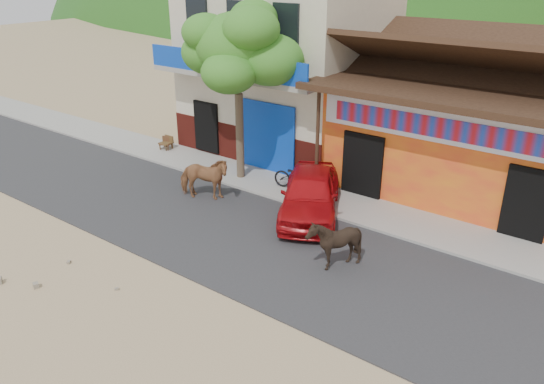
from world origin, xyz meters
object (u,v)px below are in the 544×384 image
at_px(tree, 239,94).
at_px(red_car, 310,193).
at_px(cafe_chair_right, 165,138).
at_px(cafe_chair_left, 165,137).
at_px(cow_tan, 204,178).
at_px(cow_dark, 334,243).
at_px(scooter, 298,177).

bearing_deg(tree, red_car, -15.52).
bearing_deg(tree, cafe_chair_right, 173.92).
relative_size(cafe_chair_left, cafe_chair_right, 1.05).
bearing_deg(red_car, tree, 136.23).
height_order(red_car, cafe_chair_right, red_car).
height_order(cow_tan, red_car, cow_tan).
relative_size(tree, cafe_chair_right, 6.45).
relative_size(tree, cow_dark, 4.36).
relative_size(scooter, cafe_chair_right, 1.88).
bearing_deg(tree, scooter, 5.29).
height_order(tree, red_car, tree).
bearing_deg(cow_tan, cow_dark, -127.39).
relative_size(cow_tan, cafe_chair_left, 1.76).
bearing_deg(red_car, cafe_chair_left, 141.26).
bearing_deg(cow_dark, cafe_chair_left, -126.71).
bearing_deg(cow_tan, cafe_chair_left, 34.84).
xyz_separation_m(tree, cow_dark, (5.75, -3.21, -2.39)).
bearing_deg(tree, cow_tan, -84.63).
relative_size(cow_dark, red_car, 0.33).
distance_m(scooter, cafe_chair_left, 6.72).
xyz_separation_m(cow_dark, scooter, (-3.44, 3.42, -0.15)).
distance_m(cafe_chair_left, cafe_chair_right, 0.03).
relative_size(cow_tan, cafe_chair_right, 1.86).
distance_m(cow_dark, cafe_chair_right, 10.80).
distance_m(cow_dark, cafe_chair_left, 10.80).
xyz_separation_m(cow_dark, cafe_chair_right, (-10.15, 3.68, -0.14)).
height_order(cow_dark, red_car, red_car).
relative_size(tree, scooter, 3.44).
bearing_deg(cafe_chair_left, cow_tan, -29.37).
bearing_deg(cow_dark, cafe_chair_right, -126.64).
relative_size(cow_tan, cow_dark, 1.26).
xyz_separation_m(scooter, cafe_chair_left, (-6.72, 0.27, 0.03)).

